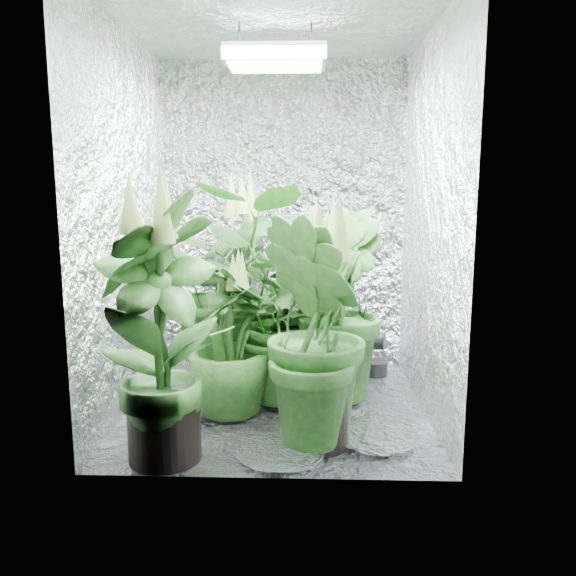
# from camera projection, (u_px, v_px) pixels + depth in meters

# --- Properties ---
(ground) EXTENTS (1.60, 1.60, 0.00)m
(ground) POSITION_uv_depth(u_px,v_px,m) (277.00, 406.00, 3.10)
(ground) COLOR white
(ground) RESTS_ON ground
(walls) EXTENTS (1.62, 1.62, 2.00)m
(walls) POSITION_uv_depth(u_px,v_px,m) (276.00, 224.00, 2.94)
(walls) COLOR white
(walls) RESTS_ON ground
(ceiling) EXTENTS (1.60, 1.60, 0.01)m
(ceiling) POSITION_uv_depth(u_px,v_px,m) (275.00, 21.00, 2.77)
(ceiling) COLOR white
(ceiling) RESTS_ON walls
(grow_lamp) EXTENTS (0.50, 0.30, 0.22)m
(grow_lamp) POSITION_uv_depth(u_px,v_px,m) (275.00, 58.00, 2.80)
(grow_lamp) COLOR gray
(grow_lamp) RESTS_ON ceiling
(plant_a) EXTENTS (1.23, 1.23, 1.28)m
(plant_a) POSITION_uv_depth(u_px,v_px,m) (240.00, 284.00, 3.40)
(plant_a) COLOR black
(plant_a) RESTS_ON ground
(plant_b) EXTENTS (0.65, 0.65, 0.98)m
(plant_b) POSITION_uv_depth(u_px,v_px,m) (314.00, 314.00, 3.37)
(plant_b) COLOR black
(plant_b) RESTS_ON ground
(plant_c) EXTENTS (0.74, 0.74, 1.15)m
(plant_c) POSITION_uv_depth(u_px,v_px,m) (336.00, 308.00, 3.12)
(plant_c) COLOR black
(plant_c) RESTS_ON ground
(plant_d) EXTENTS (0.63, 0.63, 0.89)m
(plant_d) POSITION_uv_depth(u_px,v_px,m) (228.00, 342.00, 2.90)
(plant_d) COLOR black
(plant_d) RESTS_ON ground
(plant_e) EXTENTS (1.17, 1.17, 1.07)m
(plant_e) POSITION_uv_depth(u_px,v_px,m) (288.00, 315.00, 3.06)
(plant_e) COLOR black
(plant_e) RESTS_ON ground
(plant_f) EXTENTS (0.81, 0.81, 1.26)m
(plant_f) POSITION_uv_depth(u_px,v_px,m) (161.00, 330.00, 2.39)
(plant_f) COLOR black
(plant_f) RESTS_ON ground
(plant_g) EXTENTS (0.68, 0.68, 1.14)m
(plant_g) POSITION_uv_depth(u_px,v_px,m) (318.00, 335.00, 2.53)
(plant_g) COLOR black
(plant_g) RESTS_ON ground
(circulation_fan) EXTENTS (0.20, 0.35, 0.41)m
(circulation_fan) POSITION_uv_depth(u_px,v_px,m) (370.00, 349.00, 3.62)
(circulation_fan) COLOR black
(circulation_fan) RESTS_ON ground
(plant_label) EXTENTS (0.05, 0.02, 0.07)m
(plant_label) POSITION_uv_depth(u_px,v_px,m) (177.00, 397.00, 2.40)
(plant_label) COLOR white
(plant_label) RESTS_ON plant_f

